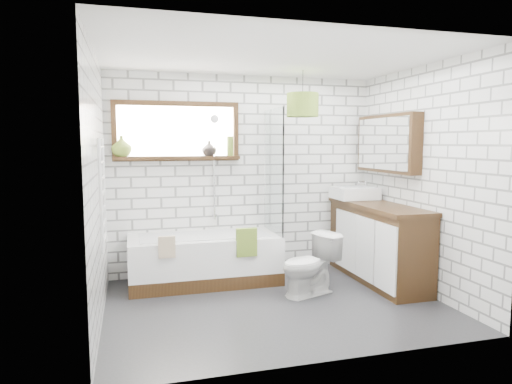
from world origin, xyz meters
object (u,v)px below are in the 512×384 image
object	(u,v)px
basin	(354,193)
pendant	(303,105)
bathtub	(205,259)
toilet	(309,265)
vanity	(378,242)

from	to	relation	value
basin	pendant	distance (m)	1.38
pendant	bathtub	bearing A→B (deg)	169.39
bathtub	toilet	size ratio (longest dim) A/B	2.62
bathtub	vanity	distance (m)	2.09
vanity	basin	xyz separation A→B (m)	(-0.06, 0.50, 0.55)
basin	pendant	world-z (taller)	pendant
vanity	toilet	world-z (taller)	vanity
bathtub	basin	size ratio (longest dim) A/B	3.37
bathtub	vanity	bearing A→B (deg)	-13.04
bathtub	basin	bearing A→B (deg)	0.92
basin	toilet	bearing A→B (deg)	-140.43
vanity	basin	size ratio (longest dim) A/B	3.16
bathtub	pendant	size ratio (longest dim) A/B	4.73
basin	toilet	size ratio (longest dim) A/B	0.78
bathtub	basin	world-z (taller)	basin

